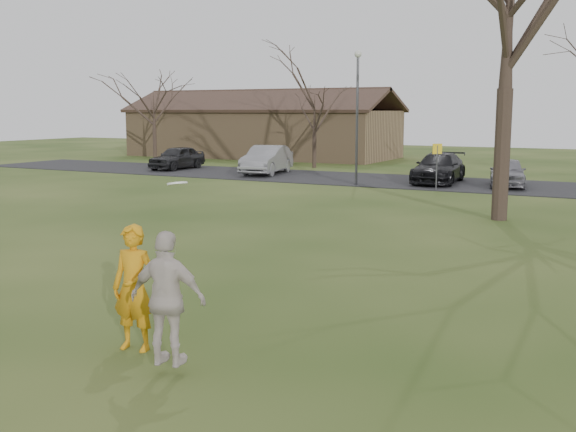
{
  "coord_description": "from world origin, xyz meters",
  "views": [
    {
      "loc": [
        5.95,
        -7.4,
        3.51
      ],
      "look_at": [
        0.0,
        4.0,
        1.5
      ],
      "focal_mm": 42.17,
      "sensor_mm": 36.0,
      "label": 1
    }
  ],
  "objects_px": {
    "player_defender": "(134,288)",
    "car_3": "(439,168)",
    "car_1": "(267,160)",
    "car_4": "(508,172)",
    "catching_play": "(168,299)",
    "building": "(262,131)",
    "lamp_post": "(357,101)",
    "car_0": "(177,157)"
  },
  "relations": [
    {
      "from": "car_1",
      "to": "building",
      "type": "bearing_deg",
      "value": 110.64
    },
    {
      "from": "player_defender",
      "to": "car_0",
      "type": "xyz_separation_m",
      "value": [
        -18.19,
        25.34,
        -0.21
      ]
    },
    {
      "from": "car_0",
      "to": "catching_play",
      "type": "distance_m",
      "value": 32.29
    },
    {
      "from": "car_0",
      "to": "player_defender",
      "type": "bearing_deg",
      "value": -54.14
    },
    {
      "from": "player_defender",
      "to": "lamp_post",
      "type": "height_order",
      "value": "lamp_post"
    },
    {
      "from": "car_3",
      "to": "building",
      "type": "height_order",
      "value": "building"
    },
    {
      "from": "car_0",
      "to": "building",
      "type": "distance_m",
      "value": 12.7
    },
    {
      "from": "player_defender",
      "to": "car_0",
      "type": "distance_m",
      "value": 31.19
    },
    {
      "from": "player_defender",
      "to": "lamp_post",
      "type": "xyz_separation_m",
      "value": [
        -5.5,
        22.41,
        3.03
      ]
    },
    {
      "from": "car_4",
      "to": "building",
      "type": "distance_m",
      "value": 24.42
    },
    {
      "from": "catching_play",
      "to": "lamp_post",
      "type": "relative_size",
      "value": 0.39
    },
    {
      "from": "car_1",
      "to": "catching_play",
      "type": "distance_m",
      "value": 28.81
    },
    {
      "from": "car_0",
      "to": "car_4",
      "type": "relative_size",
      "value": 1.05
    },
    {
      "from": "player_defender",
      "to": "catching_play",
      "type": "relative_size",
      "value": 0.76
    },
    {
      "from": "car_1",
      "to": "car_4",
      "type": "distance_m",
      "value": 12.96
    },
    {
      "from": "car_4",
      "to": "player_defender",
      "type": "bearing_deg",
      "value": -103.28
    },
    {
      "from": "lamp_post",
      "to": "car_3",
      "type": "bearing_deg",
      "value": 37.73
    },
    {
      "from": "lamp_post",
      "to": "building",
      "type": "bearing_deg",
      "value": 132.09
    },
    {
      "from": "car_3",
      "to": "player_defender",
      "type": "bearing_deg",
      "value": -88.4
    },
    {
      "from": "car_4",
      "to": "car_3",
      "type": "bearing_deg",
      "value": 166.06
    },
    {
      "from": "car_1",
      "to": "car_3",
      "type": "xyz_separation_m",
      "value": [
        9.69,
        -0.18,
        -0.07
      ]
    },
    {
      "from": "building",
      "to": "lamp_post",
      "type": "distance_m",
      "value": 20.99
    },
    {
      "from": "car_0",
      "to": "car_4",
      "type": "height_order",
      "value": "car_0"
    },
    {
      "from": "lamp_post",
      "to": "player_defender",
      "type": "bearing_deg",
      "value": -76.22
    },
    {
      "from": "car_0",
      "to": "catching_play",
      "type": "xyz_separation_m",
      "value": [
        19.26,
        -25.92,
        0.33
      ]
    },
    {
      "from": "lamp_post",
      "to": "car_4",
      "type": "bearing_deg",
      "value": 19.86
    },
    {
      "from": "car_1",
      "to": "catching_play",
      "type": "height_order",
      "value": "catching_play"
    },
    {
      "from": "lamp_post",
      "to": "car_1",
      "type": "bearing_deg",
      "value": 156.99
    },
    {
      "from": "player_defender",
      "to": "car_1",
      "type": "xyz_separation_m",
      "value": [
        -11.91,
        25.14,
        -0.12
      ]
    },
    {
      "from": "building",
      "to": "lamp_post",
      "type": "relative_size",
      "value": 3.29
    },
    {
      "from": "car_0",
      "to": "building",
      "type": "xyz_separation_m",
      "value": [
        -1.31,
        12.58,
        1.2
      ]
    },
    {
      "from": "car_1",
      "to": "car_3",
      "type": "relative_size",
      "value": 0.97
    },
    {
      "from": "car_3",
      "to": "catching_play",
      "type": "distance_m",
      "value": 25.75
    },
    {
      "from": "car_1",
      "to": "car_4",
      "type": "xyz_separation_m",
      "value": [
        12.95,
        -0.36,
        -0.12
      ]
    },
    {
      "from": "catching_play",
      "to": "car_3",
      "type": "bearing_deg",
      "value": 97.33
    },
    {
      "from": "player_defender",
      "to": "car_3",
      "type": "height_order",
      "value": "player_defender"
    },
    {
      "from": "catching_play",
      "to": "car_1",
      "type": "bearing_deg",
      "value": 116.77
    },
    {
      "from": "catching_play",
      "to": "lamp_post",
      "type": "height_order",
      "value": "lamp_post"
    },
    {
      "from": "player_defender",
      "to": "car_1",
      "type": "bearing_deg",
      "value": 106.16
    },
    {
      "from": "car_1",
      "to": "car_4",
      "type": "bearing_deg",
      "value": -11.65
    },
    {
      "from": "car_3",
      "to": "catching_play",
      "type": "bearing_deg",
      "value": -86.14
    },
    {
      "from": "car_1",
      "to": "catching_play",
      "type": "relative_size",
      "value": 1.92
    }
  ]
}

